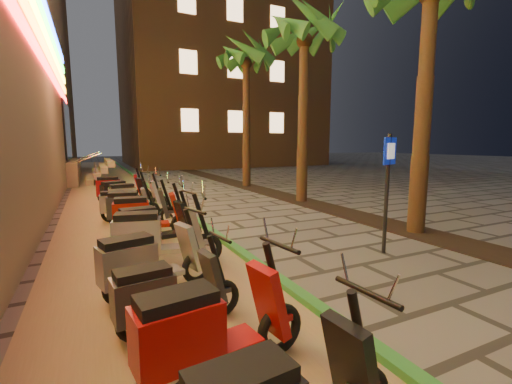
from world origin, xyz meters
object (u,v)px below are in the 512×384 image
pedestrian_sign (388,177)px  scooter_4 (165,295)px  scooter_7 (152,226)px  scooter_11 (132,197)px  scooter_6 (155,237)px  scooter_10 (123,204)px  scooter_5 (146,262)px  scooter_3 (206,329)px  scooter_9 (135,208)px  scooter_8 (144,215)px  scooter_13 (117,189)px  scooter_12 (122,193)px

pedestrian_sign → scooter_4: 4.67m
pedestrian_sign → scooter_4: size_ratio=1.53×
scooter_4 → scooter_7: 3.12m
pedestrian_sign → scooter_11: size_ratio=1.32×
scooter_6 → scooter_10: (-0.19, 4.07, -0.07)m
scooter_10 → scooter_4: bearing=-88.0°
scooter_4 → scooter_10: size_ratio=0.96×
pedestrian_sign → scooter_5: bearing=160.0°
pedestrian_sign → scooter_3: size_ratio=1.35×
scooter_6 → scooter_7: 0.96m
scooter_5 → scooter_6: scooter_6 is taller
scooter_7 → scooter_9: scooter_9 is taller
scooter_3 → scooter_10: bearing=82.9°
scooter_8 → scooter_11: 2.96m
scooter_8 → scooter_5: bearing=-90.2°
scooter_9 → scooter_13: size_ratio=0.97×
pedestrian_sign → scooter_13: bearing=97.5°
scooter_5 → scooter_12: scooter_12 is taller
scooter_6 → scooter_13: (-0.13, 7.05, -0.00)m
scooter_5 → scooter_12: 7.03m
scooter_8 → scooter_10: size_ratio=1.13×
scooter_12 → scooter_3: bearing=-107.9°
scooter_13 → scooter_6: bearing=-84.3°
scooter_8 → scooter_10: scooter_8 is taller
scooter_4 → scooter_6: size_ratio=0.83×
pedestrian_sign → scooter_11: bearing=103.3°
scooter_7 → scooter_9: bearing=83.6°
scooter_5 → scooter_11: scooter_11 is taller
pedestrian_sign → scooter_9: size_ratio=1.31×
scooter_5 → scooter_13: 8.18m
scooter_6 → scooter_12: size_ratio=1.06×
scooter_7 → scooter_4: bearing=-105.0°
scooter_9 → scooter_4: bearing=-83.7°
scooter_6 → scooter_8: (0.10, 1.98, -0.01)m
scooter_11 → scooter_13: 2.13m
pedestrian_sign → scooter_13: pedestrian_sign is taller
scooter_4 → scooter_12: bearing=81.1°
scooter_10 → scooter_11: size_ratio=0.90×
pedestrian_sign → scooter_3: 4.83m
scooter_8 → scooter_13: (-0.23, 5.08, 0.01)m
scooter_9 → scooter_10: (-0.21, 1.08, -0.05)m
scooter_3 → scooter_7: bearing=79.5°
pedestrian_sign → scooter_11: (-4.03, 6.03, -0.96)m
scooter_5 → scooter_8: bearing=68.2°
scooter_3 → scooter_5: bearing=88.2°
scooter_11 → scooter_5: bearing=-98.9°
scooter_13 → scooter_12: bearing=-81.1°
scooter_6 → scooter_11: (0.15, 4.94, -0.02)m
scooter_3 → scooter_7: (0.18, 4.09, -0.01)m
scooter_10 → scooter_11: scooter_11 is taller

